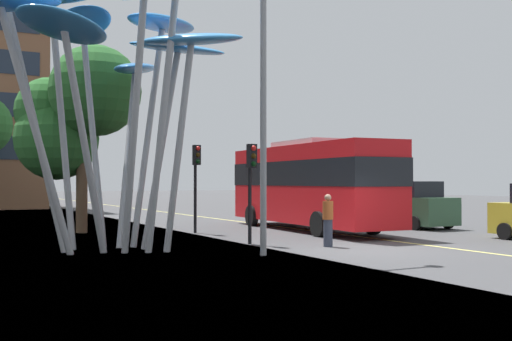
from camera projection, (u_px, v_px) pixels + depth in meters
ground at (353, 252)px, 18.57m from camera, size 120.00×240.00×0.10m
red_bus at (309, 181)px, 26.45m from camera, size 3.20×10.97×3.81m
leaf_sculpture at (110, 32)px, 18.83m from camera, size 9.33×8.98×9.24m
traffic_light_kerb_near at (251, 171)px, 20.53m from camera, size 0.28×0.42×3.31m
traffic_light_kerb_far at (196, 169)px, 24.96m from camera, size 0.28×0.42×3.53m
car_parked_mid at (411, 206)px, 28.01m from camera, size 2.08×4.15×2.08m
street_lamp at (275, 59)px, 17.70m from camera, size 1.87×0.44×8.87m
tree_pavement_near at (72, 113)px, 25.24m from camera, size 4.73×5.10×7.51m
pedestrian at (328, 220)px, 19.76m from camera, size 0.34×0.34×1.67m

